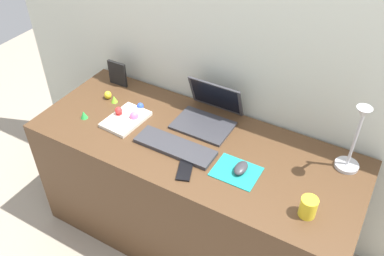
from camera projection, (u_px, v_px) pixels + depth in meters
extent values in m
plane|color=gray|center=(193.00, 233.00, 2.51)|extent=(6.00, 6.00, 0.00)
cube|color=beige|center=(226.00, 103.00, 2.29)|extent=(2.89, 0.05, 1.50)
cube|color=#4C331E|center=(193.00, 192.00, 2.28)|extent=(1.69, 0.66, 0.74)
cube|color=#333338|center=(203.00, 125.00, 2.14)|extent=(0.30, 0.21, 0.01)
cube|color=#333338|center=(216.00, 96.00, 2.17)|extent=(0.30, 0.08, 0.19)
cube|color=black|center=(215.00, 96.00, 2.17)|extent=(0.27, 0.06, 0.17)
cube|color=#333338|center=(175.00, 147.00, 2.01)|extent=(0.41, 0.13, 0.02)
cube|color=teal|center=(236.00, 172.00, 1.89)|extent=(0.21, 0.17, 0.00)
ellipsoid|color=#333338|center=(241.00, 168.00, 1.88)|extent=(0.06, 0.10, 0.03)
cube|color=black|center=(185.00, 171.00, 1.89)|extent=(0.10, 0.14, 0.01)
cylinder|color=#B7B7BC|center=(347.00, 165.00, 1.91)|extent=(0.11, 0.11, 0.02)
cylinder|color=#B7B7BC|center=(356.00, 137.00, 1.80)|extent=(0.01, 0.01, 0.33)
cylinder|color=#B7B7BC|center=(365.00, 109.00, 1.66)|extent=(0.01, 0.08, 0.08)
cone|color=#B7B7BC|center=(363.00, 113.00, 1.63)|extent=(0.06, 0.06, 0.05)
cube|color=silver|center=(126.00, 119.00, 2.18)|extent=(0.19, 0.25, 0.02)
cube|color=black|center=(117.00, 74.00, 2.41)|extent=(0.12, 0.02, 0.15)
cylinder|color=yellow|center=(308.00, 207.00, 1.67)|extent=(0.07, 0.07, 0.09)
cone|color=#8CDB33|center=(114.00, 99.00, 2.30)|extent=(0.04, 0.04, 0.04)
ellipsoid|color=yellow|center=(108.00, 95.00, 2.33)|extent=(0.04, 0.04, 0.05)
cone|color=green|center=(84.00, 115.00, 2.19)|extent=(0.04, 0.04, 0.04)
ellipsoid|color=blue|center=(140.00, 106.00, 2.25)|extent=(0.04, 0.04, 0.04)
ellipsoid|color=pink|center=(134.00, 117.00, 2.17)|extent=(0.05, 0.05, 0.05)
cylinder|color=red|center=(119.00, 115.00, 2.20)|extent=(0.03, 0.03, 0.03)
sphere|color=red|center=(119.00, 110.00, 2.18)|extent=(0.04, 0.04, 0.04)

